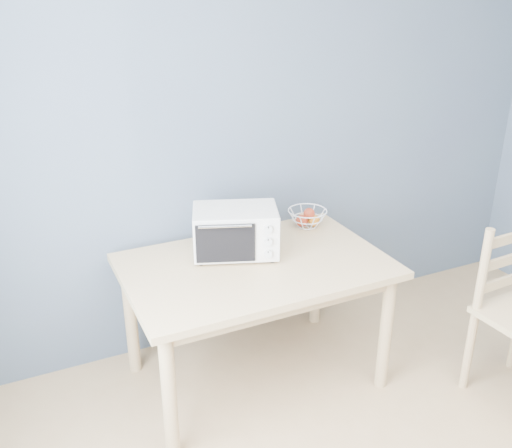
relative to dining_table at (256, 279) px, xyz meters
name	(u,v)px	position (x,y,z in m)	size (l,w,h in m)	color
dining_table	(256,279)	(0.00, 0.00, 0.00)	(1.40, 0.90, 0.75)	tan
toaster_oven	(232,231)	(-0.07, 0.15, 0.24)	(0.53, 0.44, 0.27)	silver
fruit_basket	(307,217)	(0.49, 0.31, 0.16)	(0.27, 0.27, 0.12)	white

